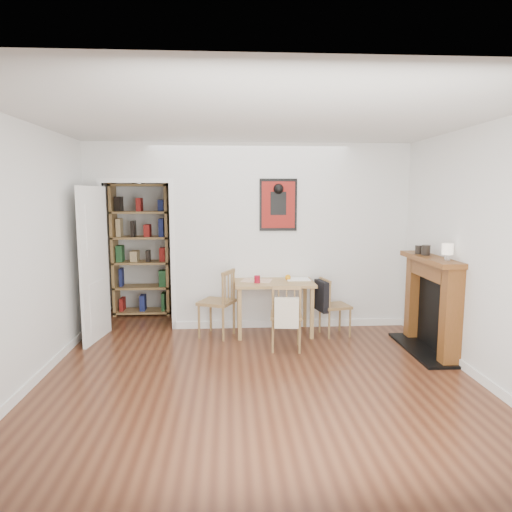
{
  "coord_description": "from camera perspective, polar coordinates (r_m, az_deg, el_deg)",
  "views": [
    {
      "loc": [
        -0.29,
        -4.99,
        1.9
      ],
      "look_at": [
        0.05,
        0.6,
        1.14
      ],
      "focal_mm": 32.0,
      "sensor_mm": 36.0,
      "label": 1
    }
  ],
  "objects": [
    {
      "name": "ground",
      "position": [
        5.34,
        -0.11,
        -13.06
      ],
      "size": [
        5.2,
        5.2,
        0.0
      ],
      "primitive_type": "plane",
      "color": "brown",
      "rests_on": "ground"
    },
    {
      "name": "room_shell",
      "position": [
        6.37,
        0.07,
        2.34
      ],
      "size": [
        5.2,
        5.2,
        5.2
      ],
      "color": "silver",
      "rests_on": "ground"
    },
    {
      "name": "dining_table",
      "position": [
        6.21,
        2.27,
        -3.96
      ],
      "size": [
        1.06,
        0.68,
        0.73
      ],
      "color": "#A2764B",
      "rests_on": "ground"
    },
    {
      "name": "chair_left",
      "position": [
        6.15,
        -4.96,
        -5.86
      ],
      "size": [
        0.6,
        0.6,
        0.91
      ],
      "color": "olive",
      "rests_on": "ground"
    },
    {
      "name": "chair_right",
      "position": [
        6.27,
        9.7,
        -6.14
      ],
      "size": [
        0.51,
        0.47,
        0.78
      ],
      "color": "olive",
      "rests_on": "ground"
    },
    {
      "name": "chair_front",
      "position": [
        5.63,
        3.79,
        -7.46
      ],
      "size": [
        0.46,
        0.51,
        0.83
      ],
      "color": "olive",
      "rests_on": "ground"
    },
    {
      "name": "bookshelf",
      "position": [
        7.39,
        -14.14,
        0.72
      ],
      "size": [
        0.88,
        0.35,
        2.08
      ],
      "color": "#A2764B",
      "rests_on": "ground"
    },
    {
      "name": "fireplace",
      "position": [
        5.92,
        21.17,
        -5.29
      ],
      "size": [
        0.45,
        1.25,
        1.16
      ],
      "color": "brown",
      "rests_on": "ground"
    },
    {
      "name": "red_glass",
      "position": [
        6.06,
        0.15,
        -2.92
      ],
      "size": [
        0.08,
        0.08,
        0.1
      ],
      "primitive_type": "cylinder",
      "color": "maroon",
      "rests_on": "dining_table"
    },
    {
      "name": "orange_fruit",
      "position": [
        6.28,
        4.01,
        -2.68
      ],
      "size": [
        0.08,
        0.08,
        0.08
      ],
      "primitive_type": "sphere",
      "color": "orange",
      "rests_on": "dining_table"
    },
    {
      "name": "placemat",
      "position": [
        6.24,
        0.11,
        -3.07
      ],
      "size": [
        0.46,
        0.39,
        0.0
      ],
      "primitive_type": "cube",
      "rotation": [
        0.0,
        0.0,
        -0.24
      ],
      "color": "beige",
      "rests_on": "dining_table"
    },
    {
      "name": "notebook",
      "position": [
        6.32,
        5.26,
        -2.91
      ],
      "size": [
        0.32,
        0.23,
        0.02
      ],
      "primitive_type": "cube",
      "rotation": [
        0.0,
        0.0,
        0.01
      ],
      "color": "white",
      "rests_on": "dining_table"
    },
    {
      "name": "mantel_lamp",
      "position": [
        5.48,
        22.82,
        0.68
      ],
      "size": [
        0.12,
        0.12,
        0.2
      ],
      "color": "silver",
      "rests_on": "fireplace"
    },
    {
      "name": "ceramic_jar_a",
      "position": [
        5.91,
        20.47,
        0.69
      ],
      "size": [
        0.1,
        0.1,
        0.12
      ],
      "primitive_type": "cylinder",
      "color": "black",
      "rests_on": "fireplace"
    },
    {
      "name": "ceramic_jar_b",
      "position": [
        6.0,
        19.65,
        0.75
      ],
      "size": [
        0.09,
        0.09,
        0.11
      ],
      "primitive_type": "cylinder",
      "color": "black",
      "rests_on": "fireplace"
    }
  ]
}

